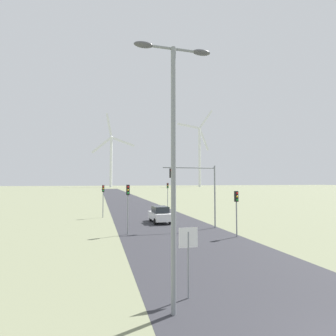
# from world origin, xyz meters

# --- Properties ---
(road_surface) EXTENTS (10.00, 240.00, 0.01)m
(road_surface) POSITION_xyz_m (0.00, 48.00, 0.00)
(road_surface) COLOR #2D2D33
(road_surface) RESTS_ON ground
(streetlamp) EXTENTS (2.90, 0.32, 9.58)m
(streetlamp) POSITION_xyz_m (-4.13, 4.54, 6.02)
(streetlamp) COLOR gray
(streetlamp) RESTS_ON ground
(stop_sign_near) EXTENTS (0.81, 0.07, 2.78)m
(stop_sign_near) POSITION_xyz_m (-3.22, 5.60, 1.95)
(stop_sign_near) COLOR gray
(stop_sign_near) RESTS_ON ground
(traffic_light_post_near_left) EXTENTS (0.28, 0.34, 4.34)m
(traffic_light_post_near_left) POSITION_xyz_m (-4.21, 18.77, 3.17)
(traffic_light_post_near_left) COLOR gray
(traffic_light_post_near_left) RESTS_ON ground
(traffic_light_post_near_right) EXTENTS (0.28, 0.33, 3.82)m
(traffic_light_post_near_right) POSITION_xyz_m (4.51, 15.44, 2.80)
(traffic_light_post_near_right) COLOR gray
(traffic_light_post_near_right) RESTS_ON ground
(traffic_light_post_mid_left) EXTENTS (0.28, 0.34, 4.17)m
(traffic_light_post_mid_left) POSITION_xyz_m (-6.13, 30.32, 3.05)
(traffic_light_post_mid_left) COLOR gray
(traffic_light_post_mid_left) RESTS_ON ground
(traffic_light_post_mid_right) EXTENTS (0.28, 0.33, 4.37)m
(traffic_light_post_mid_right) POSITION_xyz_m (5.11, 40.41, 3.19)
(traffic_light_post_mid_right) COLOR gray
(traffic_light_post_mid_right) RESTS_ON ground
(traffic_light_mast_overhead) EXTENTS (5.45, 0.35, 6.23)m
(traffic_light_mast_overhead) POSITION_xyz_m (2.72, 19.88, 4.51)
(traffic_light_mast_overhead) COLOR gray
(traffic_light_mast_overhead) RESTS_ON ground
(car_approaching) EXTENTS (1.96, 4.17, 1.83)m
(car_approaching) POSITION_xyz_m (0.04, 24.60, 0.91)
(car_approaching) COLOR white
(car_approaching) RESTS_ON ground
(wind_turbine_left) EXTENTS (35.46, 2.60, 61.83)m
(wind_turbine_left) POSITION_xyz_m (3.05, 217.97, 26.26)
(wind_turbine_left) COLOR silver
(wind_turbine_left) RESTS_ON ground
(wind_turbine_center) EXTENTS (34.79, 3.54, 70.42)m
(wind_turbine_center) POSITION_xyz_m (80.44, 213.87, 32.26)
(wind_turbine_center) COLOR silver
(wind_turbine_center) RESTS_ON ground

